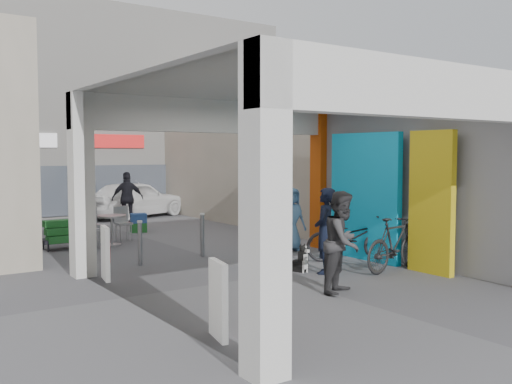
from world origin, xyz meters
TOP-DOWN VIEW (x-y plane):
  - ground at (0.00, 0.00)m, footprint 90.00×90.00m
  - arcade_canopy at (0.54, -0.82)m, footprint 6.40×6.45m
  - far_building at (-0.00, 13.99)m, footprint 18.00×4.08m
  - plaza_bldg_right at (4.50, 7.50)m, footprint 2.00×9.00m
  - bollard_left at (-1.69, 2.34)m, footprint 0.09×0.09m
  - bollard_center at (-0.08, 2.55)m, footprint 0.09×0.09m
  - bollard_right at (1.49, 2.47)m, footprint 0.09×0.09m
  - advert_board_near at (-2.75, -2.63)m, footprint 0.20×0.55m
  - advert_board_far at (-2.75, 1.47)m, footprint 0.19×0.56m
  - cafe_set at (-1.32, 5.58)m, footprint 1.53×1.23m
  - produce_stand at (-2.39, 5.35)m, footprint 1.08×0.58m
  - crate_stack at (0.29, 7.11)m, footprint 0.53×0.45m
  - border_collie at (0.70, -0.07)m, footprint 0.21×0.42m
  - man_with_dog at (1.00, -0.41)m, footprint 0.73×0.69m
  - man_back_turned at (0.22, -1.75)m, footprint 1.04×0.95m
  - man_elderly at (2.05, 2.00)m, footprint 0.80×0.57m
  - man_crates at (0.68, 8.91)m, footprint 1.09×0.64m
  - bicycle_front at (2.30, 0.23)m, footprint 2.03×1.49m
  - bicycle_rear at (2.30, -1.05)m, footprint 1.86×0.73m
  - white_van at (1.74, 10.85)m, footprint 4.29×2.77m

SIDE VIEW (x-z plane):
  - ground at x=0.00m, z-range 0.00..0.00m
  - border_collie at x=0.70m, z-range -0.06..0.52m
  - crate_stack at x=0.29m, z-range 0.00..0.56m
  - produce_stand at x=-2.39m, z-range -0.07..0.64m
  - cafe_set at x=-1.32m, z-range -0.14..0.79m
  - bollard_left at x=-1.69m, z-range 0.00..0.93m
  - bollard_center at x=-0.08m, z-range 0.00..0.97m
  - bollard_right at x=1.49m, z-range 0.00..0.98m
  - advert_board_near at x=-2.75m, z-range 0.01..1.01m
  - advert_board_far at x=-2.75m, z-range 0.01..1.01m
  - bicycle_front at x=2.30m, z-range 0.00..1.02m
  - bicycle_rear at x=2.30m, z-range 0.00..1.09m
  - white_van at x=1.74m, z-range 0.00..1.36m
  - man_elderly at x=2.05m, z-range 0.00..1.54m
  - man_with_dog at x=1.00m, z-range 0.00..1.68m
  - man_back_turned at x=0.22m, z-range 0.00..1.72m
  - man_crates at x=0.68m, z-range 0.00..1.74m
  - arcade_canopy at x=0.54m, z-range -0.90..5.50m
  - plaza_bldg_right at x=4.50m, z-range 0.00..5.00m
  - far_building at x=0.00m, z-range -0.01..7.99m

